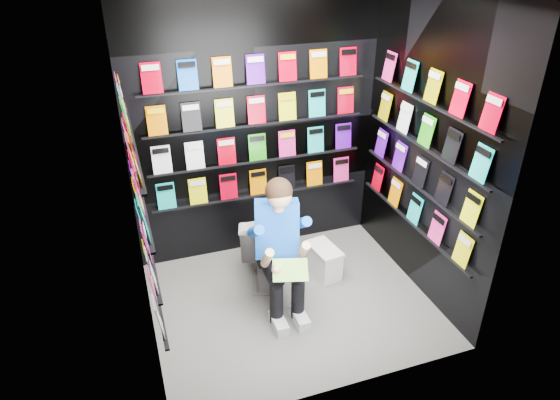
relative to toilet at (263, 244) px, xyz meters
name	(u,v)px	position (x,y,z in m)	size (l,w,h in m)	color
floor	(291,302)	(0.11, -0.46, -0.37)	(2.40, 2.40, 0.00)	slate
wall_back	(256,128)	(0.11, 0.54, 0.93)	(2.40, 0.04, 2.60)	black
wall_front	(350,239)	(0.11, -1.46, 0.93)	(2.40, 0.04, 2.60)	black
wall_left	(133,195)	(-1.09, -0.46, 0.93)	(0.04, 2.00, 2.60)	black
wall_right	(427,152)	(1.31, -0.46, 0.93)	(0.04, 2.00, 2.60)	black
comics_back	(257,129)	(0.11, 0.51, 0.94)	(2.10, 0.06, 1.37)	#BD001B
comics_left	(137,194)	(-1.06, -0.46, 0.94)	(0.06, 1.70, 1.37)	#BD001B
comics_right	(424,152)	(1.28, -0.46, 0.94)	(0.06, 1.70, 1.37)	#BD001B
toilet	(263,244)	(0.00, 0.00, 0.00)	(0.42, 0.75, 0.73)	white
longbox	(324,262)	(0.56, -0.15, -0.23)	(0.20, 0.36, 0.27)	silver
longbox_lid	(324,249)	(0.56, -0.15, -0.08)	(0.22, 0.38, 0.03)	silver
reader	(276,229)	(0.00, -0.38, 0.39)	(0.49, 0.72, 1.33)	blue
held_comic	(290,270)	(0.00, -0.73, 0.21)	(0.28, 0.01, 0.19)	#30A55C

